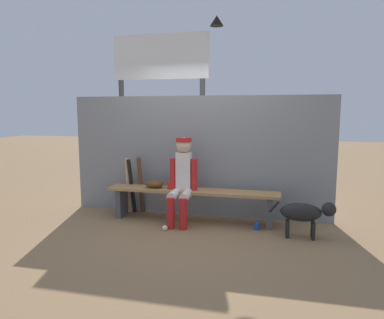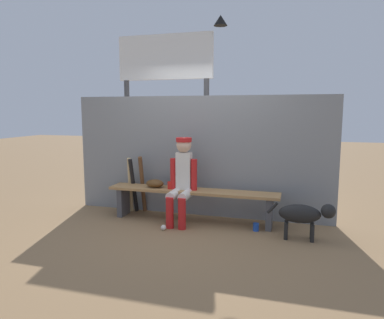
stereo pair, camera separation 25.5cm
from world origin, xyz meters
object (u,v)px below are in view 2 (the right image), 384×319
object	(u,v)px
baseball_glove	(155,183)
baseball	(164,227)
bat_wood_natural	(130,185)
cup_on_bench	(170,185)
scoreboard	(168,76)
bat_wood_dark	(142,184)
player_seated	(182,177)
cup_on_ground	(256,227)
dugout_bench	(192,197)
bat_aluminum_black	(133,186)
dog	(304,214)

from	to	relation	value
baseball_glove	baseball	size ratio (longest dim) A/B	3.78
baseball_glove	bat_wood_natural	size ratio (longest dim) A/B	0.31
cup_on_bench	scoreboard	bearing A→B (deg)	110.69
bat_wood_dark	baseball	size ratio (longest dim) A/B	12.68
player_seated	cup_on_ground	world-z (taller)	player_seated
bat_wood_dark	bat_wood_natural	xyz separation A→B (m)	(-0.20, -0.02, -0.02)
dugout_bench	cup_on_ground	xyz separation A→B (m)	(0.96, -0.17, -0.32)
baseball_glove	cup_on_bench	distance (m)	0.26
baseball_glove	bat_aluminum_black	distance (m)	0.49
dugout_bench	baseball	bearing A→B (deg)	-118.35
dog	bat_aluminum_black	bearing A→B (deg)	168.89
dugout_bench	baseball	xyz separation A→B (m)	(-0.27, -0.49, -0.34)
dog	cup_on_bench	bearing A→B (deg)	171.17
baseball	cup_on_ground	world-z (taller)	cup_on_ground
dugout_bench	baseball	world-z (taller)	dugout_bench
baseball_glove	bat_wood_natural	xyz separation A→B (m)	(-0.50, 0.19, -0.09)
baseball_glove	dog	xyz separation A→B (m)	(2.17, -0.33, -0.21)
bat_aluminum_black	cup_on_ground	distance (m)	2.07
dugout_bench	baseball	distance (m)	0.65
cup_on_ground	dog	world-z (taller)	dog
baseball_glove	baseball	xyz separation A→B (m)	(0.32, -0.49, -0.51)
baseball	scoreboard	bearing A→B (deg)	107.84
cup_on_ground	baseball	bearing A→B (deg)	-165.10
bat_wood_dark	cup_on_ground	bearing A→B (deg)	-11.39
player_seated	cup_on_bench	xyz separation A→B (m)	(-0.20, 0.07, -0.14)
dugout_bench	cup_on_bench	distance (m)	0.37
bat_wood_natural	cup_on_ground	bearing A→B (deg)	-9.75
baseball	scoreboard	distance (m)	3.05
bat_wood_dark	scoreboard	xyz separation A→B (m)	(-0.01, 1.27, 1.81)
dugout_bench	bat_aluminum_black	distance (m)	1.05
baseball	dog	size ratio (longest dim) A/B	0.09
player_seated	scoreboard	world-z (taller)	scoreboard
cup_on_bench	dog	bearing A→B (deg)	-8.83
player_seated	bat_aluminum_black	size ratio (longest dim) A/B	1.40
cup_on_ground	cup_on_bench	size ratio (longest dim) A/B	1.00
cup_on_bench	cup_on_ground	bearing A→B (deg)	-5.70
baseball_glove	bat_wood_dark	world-z (taller)	bat_wood_dark
baseball_glove	baseball	distance (m)	0.78
dugout_bench	baseball_glove	size ratio (longest dim) A/B	9.13
bat_wood_dark	cup_on_ground	world-z (taller)	bat_wood_dark
baseball_glove	cup_on_ground	size ratio (longest dim) A/B	2.55
player_seated	baseball	world-z (taller)	player_seated
dugout_bench	bat_aluminum_black	world-z (taller)	bat_aluminum_black
cup_on_bench	scoreboard	world-z (taller)	scoreboard
cup_on_ground	dog	size ratio (longest dim) A/B	0.13
bat_wood_dark	cup_on_bench	size ratio (longest dim) A/B	8.53
baseball	bat_wood_dark	bearing A→B (deg)	131.65
baseball_glove	bat_aluminum_black	size ratio (longest dim) A/B	0.31
cup_on_ground	scoreboard	world-z (taller)	scoreboard
dugout_bench	bat_aluminum_black	bearing A→B (deg)	170.10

